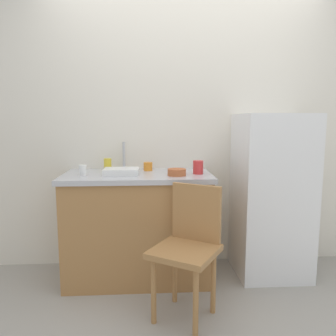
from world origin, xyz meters
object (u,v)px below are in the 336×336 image
Objects in this scene: terracotta_bowl at (177,172)px; chair at (189,244)px; dish_tray at (121,171)px; cup_white at (83,170)px; refrigerator at (271,195)px; cup_red at (198,167)px; cup_yellow at (108,165)px; cup_orange at (148,166)px.

chair is at bearing -84.73° from terracotta_bowl.
dish_tray is 3.36× the size of cup_white.
refrigerator is 9.46× the size of terracotta_bowl.
terracotta_bowl is at bearing -3.85° from cup_white.
cup_red reaches higher than dish_tray.
cup_white is (-0.74, 0.05, 0.02)m from terracotta_bowl.
dish_tray is at bearing 170.32° from terracotta_bowl.
cup_white is 0.76× the size of cup_red.
cup_yellow reaches higher than terracotta_bowl.
refrigerator is 16.62× the size of cup_white.
refrigerator is at bearing 3.40° from cup_white.
refrigerator is 18.02× the size of cup_orange.
cup_red reaches higher than cup_orange.
chair is at bearing -47.32° from dish_tray.
refrigerator is 0.70m from cup_red.
chair is 0.89m from cup_orange.
refrigerator reaches higher than cup_white.
refrigerator reaches higher than chair.
chair is (-0.79, -0.59, -0.19)m from refrigerator.
dish_tray is at bearing -57.91° from cup_yellow.
chair is at bearing -105.04° from cup_red.
terracotta_bowl is at bearing -26.67° from cup_yellow.
chair is 1.03m from cup_white.
refrigerator is 1.60m from cup_white.
cup_white is at bearing -175.20° from dish_tray.
cup_red is at bearing 1.25° from cup_white.
dish_tray is 2.60× the size of cup_yellow.
cup_yellow reaches higher than cup_orange.
refrigerator is at bearing 9.82° from terracotta_bowl.
refrigerator is 12.70× the size of cup_red.
cup_white is at bearing -156.40° from cup_orange.
cup_orange is (0.22, 0.20, 0.01)m from dish_tray.
terracotta_bowl reaches higher than chair.
cup_yellow is 1.40× the size of cup_orange.
refrigerator is 1.09m from cup_orange.
chair is 11.58× the size of cup_orange.
cup_yellow is 0.99× the size of cup_red.
terracotta_bowl is at bearing 127.47° from chair.
chair is at bearing -143.08° from refrigerator.
cup_orange is at bearing 142.51° from chair.
cup_red is (0.62, -0.01, 0.03)m from dish_tray.
cup_yellow reaches higher than dish_tray.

